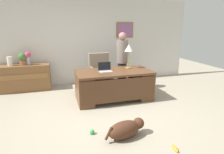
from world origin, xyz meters
name	(u,v)px	position (x,y,z in m)	size (l,w,h in m)	color
ground_plane	(111,114)	(0.00, 0.00, 0.00)	(12.00, 12.00, 0.00)	#9E937F
back_wall	(88,42)	(0.01, 2.60, 1.35)	(7.00, 0.16, 2.70)	silver
desk	(114,84)	(0.33, 0.81, 0.41)	(1.89, 0.99, 0.76)	brown
credenza	(24,78)	(-1.98, 2.25, 0.38)	(1.47, 0.50, 0.76)	brown
armchair	(100,73)	(0.19, 1.75, 0.48)	(0.60, 0.59, 1.07)	gray
person_standing	(122,61)	(0.80, 1.54, 0.87)	(0.32, 0.32, 1.68)	#262323
dog_lying	(126,129)	(0.01, -0.92, 0.16)	(0.77, 0.43, 0.30)	#472819
laptop	(105,69)	(0.11, 0.85, 0.81)	(0.32, 0.22, 0.22)	#B2B5BA
desk_lamp	(129,49)	(0.80, 1.02, 1.26)	(0.22, 0.22, 0.63)	#9E8447
vase_with_flowers	(28,57)	(-1.81, 2.25, 0.99)	(0.17, 0.17, 0.37)	#B0ACC3
vase_empty	(10,61)	(-2.29, 2.25, 0.89)	(0.14, 0.14, 0.26)	silver
potted_plant	(23,58)	(-1.95, 2.25, 0.96)	(0.24, 0.24, 0.36)	brown
dog_toy_ball	(92,132)	(-0.54, -0.66, 0.04)	(0.09, 0.09, 0.09)	green
dog_toy_bone	(175,148)	(0.62, -1.47, 0.03)	(0.19, 0.05, 0.05)	orange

